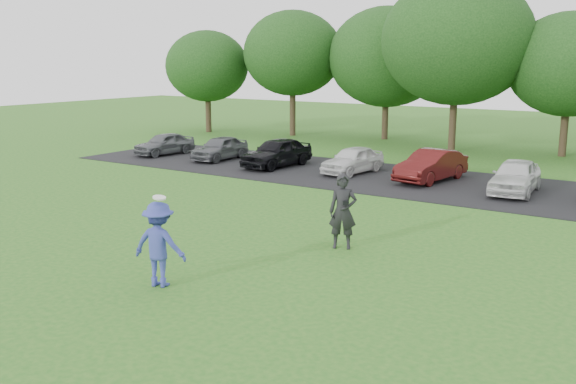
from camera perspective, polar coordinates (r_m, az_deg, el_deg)
name	(u,v)px	position (r m, az deg, el deg)	size (l,w,h in m)	color
ground	(198,279)	(14.01, -7.97, -7.68)	(100.00, 100.00, 0.00)	#26671D
parking_lot	(425,182)	(24.93, 12.10, 0.85)	(32.00, 6.50, 0.03)	black
frisbee_player	(159,244)	(13.50, -11.37, -4.57)	(1.28, 0.94, 1.94)	#3942A0
camera_bystander	(343,211)	(15.88, 4.90, -1.73)	(0.81, 0.69, 1.88)	black
parked_cars	(465,171)	(24.31, 15.48, 1.84)	(28.44, 4.56, 1.25)	#595C61
tree_row	(536,52)	(33.43, 21.21, 11.49)	(42.39, 9.85, 8.64)	#38281C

